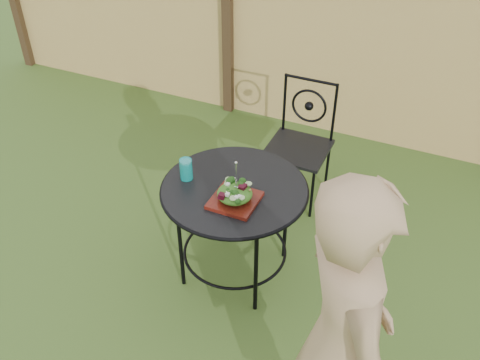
{
  "coord_description": "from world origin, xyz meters",
  "views": [
    {
      "loc": [
        0.78,
        -2.18,
        2.76
      ],
      "look_at": [
        -0.3,
        0.21,
        0.75
      ],
      "focal_mm": 40.0,
      "sensor_mm": 36.0,
      "label": 1
    }
  ],
  "objects_px": {
    "patio_table": "(235,204)",
    "patio_chair": "(301,140)",
    "salad_plate": "(235,200)",
    "diner": "(341,344)"
  },
  "relations": [
    {
      "from": "patio_table",
      "to": "patio_chair",
      "type": "bearing_deg",
      "value": 84.35
    },
    {
      "from": "patio_table",
      "to": "salad_plate",
      "type": "relative_size",
      "value": 3.42
    },
    {
      "from": "patio_table",
      "to": "salad_plate",
      "type": "distance_m",
      "value": 0.21
    },
    {
      "from": "patio_table",
      "to": "diner",
      "type": "relative_size",
      "value": 0.53
    },
    {
      "from": "patio_chair",
      "to": "patio_table",
      "type": "bearing_deg",
      "value": -95.65
    },
    {
      "from": "patio_table",
      "to": "patio_chair",
      "type": "xyz_separation_m",
      "value": [
        0.1,
        1.0,
        -0.08
      ]
    },
    {
      "from": "diner",
      "to": "salad_plate",
      "type": "height_order",
      "value": "diner"
    },
    {
      "from": "patio_table",
      "to": "salad_plate",
      "type": "bearing_deg",
      "value": -64.31
    },
    {
      "from": "patio_table",
      "to": "salad_plate",
      "type": "xyz_separation_m",
      "value": [
        0.06,
        -0.13,
        0.15
      ]
    },
    {
      "from": "patio_chair",
      "to": "diner",
      "type": "bearing_deg",
      "value": -66.98
    }
  ]
}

